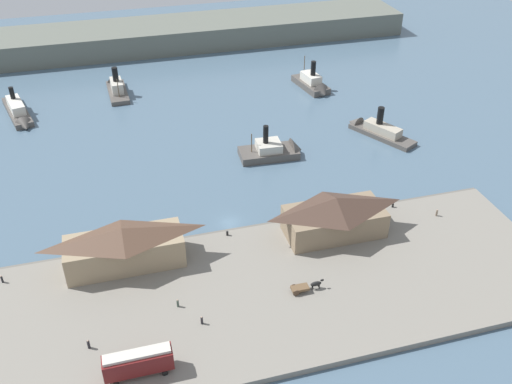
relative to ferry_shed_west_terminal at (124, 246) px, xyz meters
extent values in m
plane|color=slate|center=(21.51, 8.60, -5.33)|extent=(320.00, 320.00, 0.00)
cube|color=gray|center=(21.51, -13.40, -4.73)|extent=(110.00, 36.00, 1.20)
cube|color=#666159|center=(21.51, 5.00, -4.83)|extent=(110.00, 0.80, 1.00)
cube|color=#998466|center=(0.00, 0.00, -1.20)|extent=(21.05, 7.91, 5.85)
pyramid|color=brown|center=(0.00, 0.00, 2.87)|extent=(21.47, 8.30, 2.29)
cube|color=#847056|center=(40.16, -1.50, -1.44)|extent=(19.14, 9.09, 5.37)
pyramid|color=#473328|center=(40.16, -1.50, 2.67)|extent=(19.52, 9.55, 2.84)
cube|color=maroon|center=(-0.28, -25.55, -1.65)|extent=(10.14, 2.69, 3.16)
cube|color=beige|center=(-0.28, -25.55, 0.18)|extent=(9.74, 1.88, 0.50)
cylinder|color=black|center=(3.27, -24.21, -3.68)|extent=(0.90, 0.18, 0.90)
cylinder|color=black|center=(3.27, -26.90, -3.68)|extent=(0.90, 0.18, 0.90)
cylinder|color=black|center=(-3.83, -24.21, -3.68)|extent=(0.90, 0.18, 0.90)
cylinder|color=black|center=(-3.83, -26.90, -3.68)|extent=(0.90, 0.18, 0.90)
cube|color=brown|center=(28.27, -15.54, -3.28)|extent=(3.05, 1.60, 0.50)
cylinder|color=#4C3828|center=(27.35, -14.74, -3.53)|extent=(1.20, 0.10, 1.20)
cylinder|color=#4C3828|center=(27.35, -16.34, -3.53)|extent=(1.20, 0.10, 1.20)
ellipsoid|color=black|center=(31.19, -15.54, -3.03)|extent=(2.00, 0.70, 0.90)
ellipsoid|color=black|center=(32.29, -15.54, -2.48)|extent=(0.70, 0.32, 0.44)
cylinder|color=black|center=(31.79, -15.34, -3.63)|extent=(0.16, 0.16, 1.00)
cylinder|color=black|center=(31.79, -15.74, -3.63)|extent=(0.16, 0.16, 1.00)
cylinder|color=black|center=(30.59, -15.34, -3.63)|extent=(0.16, 0.16, 1.00)
cylinder|color=black|center=(30.59, -15.74, -3.63)|extent=(0.16, 0.16, 1.00)
cylinder|color=#6B5B4C|center=(62.76, -2.01, -3.47)|extent=(0.39, 0.39, 1.32)
sphere|color=#CCA889|center=(62.76, -2.01, -2.69)|extent=(0.24, 0.24, 0.24)
cylinder|color=#232328|center=(10.49, -18.27, -3.46)|extent=(0.39, 0.39, 1.34)
sphere|color=#CCA889|center=(10.49, -18.27, -2.66)|extent=(0.25, 0.25, 0.25)
cylinder|color=#232328|center=(-21.62, 0.85, -3.48)|extent=(0.38, 0.38, 1.29)
sphere|color=#CCA889|center=(-21.62, 0.85, -2.72)|extent=(0.24, 0.24, 0.24)
cylinder|color=#232328|center=(-7.36, -18.53, -3.39)|extent=(0.43, 0.43, 1.48)
sphere|color=#CCA889|center=(-7.36, -18.53, -2.51)|extent=(0.27, 0.27, 0.27)
cylinder|color=#3D4C42|center=(7.34, -13.39, -3.46)|extent=(0.39, 0.39, 1.34)
sphere|color=#CCA889|center=(7.34, -13.39, -2.67)|extent=(0.24, 0.24, 0.24)
cylinder|color=black|center=(55.50, 3.19, -3.68)|extent=(0.44, 0.44, 0.90)
cylinder|color=black|center=(19.76, 3.24, -3.68)|extent=(0.44, 0.44, 0.90)
cube|color=#514C47|center=(-23.91, 73.59, -4.55)|extent=(9.69, 20.80, 1.56)
cone|color=#514C47|center=(-21.35, 63.79, -4.55)|extent=(5.04, 4.60, 4.26)
cube|color=silver|center=(-23.91, 73.59, -2.49)|extent=(5.86, 10.83, 2.57)
cylinder|color=black|center=(-24.39, 75.44, 0.47)|extent=(1.29, 1.29, 3.35)
cube|color=#514C47|center=(36.98, 32.42, -4.38)|extent=(14.53, 7.63, 1.88)
cone|color=#514C47|center=(44.07, 32.07, -4.38)|extent=(2.86, 6.36, 6.24)
cube|color=beige|center=(36.98, 32.42, -2.39)|extent=(6.03, 5.73, 2.10)
cylinder|color=black|center=(36.20, 32.45, 0.91)|extent=(1.30, 1.30, 4.50)
cylinder|color=brown|center=(32.72, 32.63, -0.99)|extent=(0.24, 0.24, 4.89)
cube|color=#514C47|center=(68.31, 34.24, -4.72)|extent=(12.95, 18.36, 1.21)
cone|color=#514C47|center=(63.99, 42.26, -4.72)|extent=(5.43, 4.98, 4.41)
cube|color=#B2A893|center=(68.31, 34.24, -3.00)|extent=(7.67, 10.34, 2.22)
cylinder|color=black|center=(67.72, 35.32, 0.37)|extent=(1.70, 1.70, 4.52)
cube|color=#514C47|center=(61.38, 69.16, -4.36)|extent=(8.09, 15.20, 1.93)
cone|color=#514C47|center=(62.61, 62.05, -4.36)|extent=(5.52, 3.43, 5.16)
cube|color=silver|center=(61.38, 69.16, -2.13)|extent=(4.90, 7.53, 2.53)
cylinder|color=black|center=(61.56, 68.15, 1.30)|extent=(1.51, 1.51, 4.33)
cylinder|color=brown|center=(60.65, 73.43, -0.02)|extent=(0.24, 0.24, 6.75)
cube|color=#514C47|center=(4.04, 79.90, -4.69)|extent=(5.92, 16.49, 1.28)
cone|color=#514C47|center=(3.72, 88.04, -4.69)|extent=(4.86, 3.12, 4.75)
cube|color=beige|center=(4.04, 79.90, -2.50)|extent=(3.50, 7.62, 3.09)
cylinder|color=black|center=(4.05, 79.70, 1.14)|extent=(1.69, 1.69, 4.18)
cylinder|color=brown|center=(4.24, 75.01, -1.28)|extent=(0.24, 0.24, 5.53)
cube|color=#60665B|center=(21.51, 118.60, -1.33)|extent=(180.00, 24.00, 8.00)
camera|label=1|loc=(1.53, -83.05, 65.13)|focal=39.87mm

